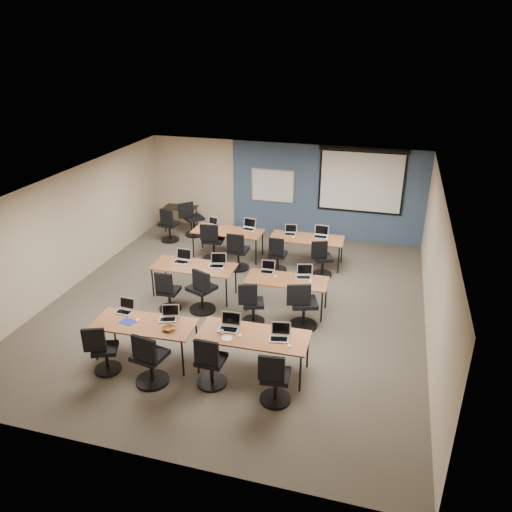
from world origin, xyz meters
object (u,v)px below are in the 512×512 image
(task_chair_2, at_px, (210,366))
(task_chair_5, at_px, (202,294))
(training_table_back_left, at_px, (228,232))
(laptop_6, at_px, (267,269))
(projector_screen, at_px, (362,178))
(spare_chair_b, at_px, (169,228))
(task_chair_10, at_px, (277,257))
(laptop_7, at_px, (304,274))
(spare_chair_a, at_px, (192,222))
(task_chair_4, at_px, (168,294))
(laptop_11, at_px, (321,234))
(task_chair_1, at_px, (150,363))
(task_chair_3, at_px, (274,382))
(training_table_mid_right, at_px, (287,281))
(laptop_4, at_px, (182,259))
(training_table_front_right, at_px, (253,337))
(laptop_0, at_px, (125,308))
(laptop_2, at_px, (230,325))
(training_table_back_right, at_px, (307,239))
(utility_table, at_px, (180,210))
(task_chair_9, at_px, (238,254))
(training_table_mid_left, at_px, (194,268))
(training_table_front_left, at_px, (145,325))
(task_chair_7, at_px, (303,309))
(task_chair_0, at_px, (103,353))
(task_chair_8, at_px, (213,245))
(whiteboard, at_px, (273,186))
(task_chair_11, at_px, (322,261))
(laptop_10, at_px, (290,232))
(laptop_9, at_px, (249,226))
(laptop_1, at_px, (169,316))
(laptop_5, at_px, (217,263))
(laptop_3, at_px, (280,335))
(laptop_8, at_px, (212,224))

(task_chair_2, bearing_deg, task_chair_5, 116.03)
(training_table_back_left, relative_size, task_chair_5, 1.77)
(laptop_6, bearing_deg, task_chair_5, -148.51)
(projector_screen, height_order, spare_chair_b, projector_screen)
(task_chair_10, xyz_separation_m, spare_chair_b, (-3.45, 1.10, 0.03))
(laptop_6, xyz_separation_m, laptop_7, (0.82, -0.04, 0.00))
(task_chair_2, relative_size, spare_chair_a, 0.96)
(task_chair_4, xyz_separation_m, laptop_11, (2.74, 3.35, 0.40))
(task_chair_1, height_order, task_chair_3, task_chair_1)
(training_table_mid_right, distance_m, laptop_4, 2.50)
(training_table_front_right, relative_size, laptop_0, 6.24)
(laptop_2, bearing_deg, training_table_back_right, 79.32)
(utility_table, bearing_deg, spare_chair_b, -91.41)
(laptop_2, height_order, task_chair_9, task_chair_9)
(training_table_mid_left, xyz_separation_m, laptop_7, (2.48, 0.13, 0.11))
(training_table_front_left, xyz_separation_m, task_chair_7, (2.56, 1.78, -0.25))
(training_table_front_left, xyz_separation_m, training_table_front_right, (1.99, 0.16, 0.00))
(training_table_mid_left, relative_size, task_chair_0, 1.96)
(task_chair_8, distance_m, task_chair_10, 1.80)
(laptop_4, height_order, spare_chair_a, spare_chair_a)
(training_table_back_left, bearing_deg, whiteboard, 71.30)
(laptop_7, distance_m, task_chair_11, 1.68)
(training_table_back_right, height_order, laptop_7, laptop_7)
(training_table_mid_right, relative_size, training_table_back_left, 0.94)
(laptop_10, bearing_deg, task_chair_8, -173.19)
(projector_screen, xyz_separation_m, training_table_front_right, (-1.20, -6.57, -1.20))
(whiteboard, height_order, training_table_back_right, whiteboard)
(task_chair_5, distance_m, laptop_6, 1.52)
(training_table_mid_left, height_order, spare_chair_b, spare_chair_b)
(training_table_mid_right, relative_size, laptop_0, 5.61)
(laptop_6, bearing_deg, laptop_7, -5.77)
(laptop_0, relative_size, laptop_9, 0.89)
(task_chair_2, xyz_separation_m, laptop_9, (-0.95, 5.49, 0.38))
(laptop_1, xyz_separation_m, task_chair_4, (-0.70, 1.40, -0.40))
(task_chair_4, relative_size, laptop_5, 2.73)
(training_table_back_right, xyz_separation_m, laptop_3, (0.37, -4.62, 0.11))
(task_chair_7, bearing_deg, laptop_10, 87.93)
(laptop_8, distance_m, spare_chair_a, 1.39)
(task_chair_2, height_order, utility_table, task_chair_2)
(training_table_front_left, height_order, laptop_6, laptop_6)
(laptop_7, bearing_deg, task_chair_11, 70.65)
(training_table_mid_right, relative_size, training_table_back_right, 0.93)
(training_table_front_right, distance_m, training_table_mid_left, 3.11)
(task_chair_3, distance_m, spare_chair_a, 7.64)
(training_table_front_right, distance_m, spare_chair_a, 6.73)
(whiteboard, bearing_deg, training_table_back_left, -109.66)
(training_table_mid_right, xyz_separation_m, task_chair_7, (0.47, -0.62, -0.24))
(training_table_mid_right, distance_m, laptop_9, 3.10)
(training_table_front_left, relative_size, task_chair_10, 1.94)
(task_chair_5, bearing_deg, laptop_2, -31.12)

